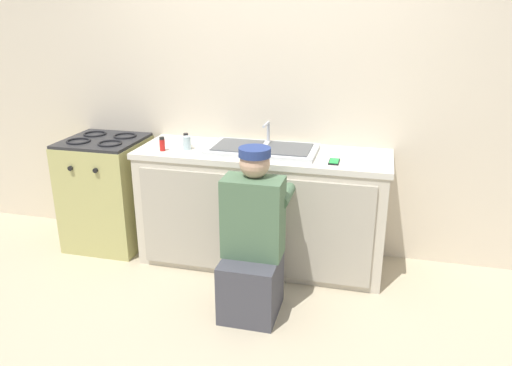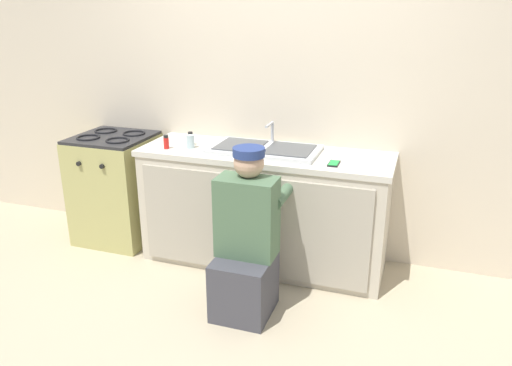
{
  "view_description": "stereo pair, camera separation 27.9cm",
  "coord_description": "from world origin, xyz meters",
  "views": [
    {
      "loc": [
        0.82,
        -3.16,
        1.93
      ],
      "look_at": [
        0.0,
        0.1,
        0.72
      ],
      "focal_mm": 35.0,
      "sensor_mm": 36.0,
      "label": 1
    },
    {
      "loc": [
        1.09,
        -3.08,
        1.93
      ],
      "look_at": [
        0.0,
        0.1,
        0.72
      ],
      "focal_mm": 35.0,
      "sensor_mm": 36.0,
      "label": 2
    }
  ],
  "objects": [
    {
      "name": "plumber_person",
      "position": [
        0.1,
        -0.38,
        0.46
      ],
      "size": [
        0.42,
        0.61,
        1.1
      ],
      "color": "#3F3F47",
      "rests_on": "ground_plane"
    },
    {
      "name": "counter_cabinet",
      "position": [
        0.0,
        0.29,
        0.43
      ],
      "size": [
        1.85,
        0.62,
        0.86
      ],
      "color": "beige",
      "rests_on": "ground_plane"
    },
    {
      "name": "spice_bottle_pepper",
      "position": [
        -0.6,
        0.29,
        0.95
      ],
      "size": [
        0.04,
        0.04,
        0.1
      ],
      "color": "#513823",
      "rests_on": "countertop"
    },
    {
      "name": "sink_double_basin",
      "position": [
        0.0,
        0.3,
        0.92
      ],
      "size": [
        0.8,
        0.44,
        0.19
      ],
      "color": "silver",
      "rests_on": "countertop"
    },
    {
      "name": "water_glass",
      "position": [
        -0.56,
        0.21,
        0.95
      ],
      "size": [
        0.06,
        0.06,
        0.1
      ],
      "color": "#ADC6CC",
      "rests_on": "countertop"
    },
    {
      "name": "cell_phone",
      "position": [
        0.54,
        0.15,
        0.91
      ],
      "size": [
        0.07,
        0.14,
        0.01
      ],
      "color": "black",
      "rests_on": "countertop"
    },
    {
      "name": "back_wall",
      "position": [
        0.0,
        0.65,
        1.25
      ],
      "size": [
        6.0,
        0.1,
        2.5
      ],
      "primitive_type": "cube",
      "color": "beige",
      "rests_on": "ground_plane"
    },
    {
      "name": "spice_bottle_red",
      "position": [
        -0.73,
        0.14,
        0.95
      ],
      "size": [
        0.04,
        0.04,
        0.1
      ],
      "color": "red",
      "rests_on": "countertop"
    },
    {
      "name": "stove_range",
      "position": [
        -1.32,
        0.3,
        0.46
      ],
      "size": [
        0.61,
        0.62,
        0.92
      ],
      "color": "tan",
      "rests_on": "ground_plane"
    },
    {
      "name": "ground_plane",
      "position": [
        0.0,
        0.0,
        0.0
      ],
      "size": [
        12.0,
        12.0,
        0.0
      ],
      "primitive_type": "plane",
      "color": "tan"
    },
    {
      "name": "countertop",
      "position": [
        0.0,
        0.3,
        0.88
      ],
      "size": [
        1.89,
        0.62,
        0.04
      ],
      "primitive_type": "cube",
      "color": "beige",
      "rests_on": "counter_cabinet"
    }
  ]
}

